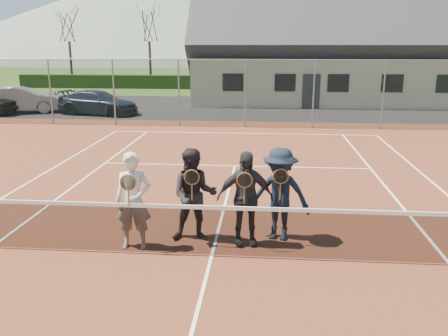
# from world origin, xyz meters

# --- Properties ---
(ground) EXTENTS (220.00, 220.00, 0.00)m
(ground) POSITION_xyz_m (0.00, 20.00, 0.00)
(ground) COLOR #314B1B
(ground) RESTS_ON ground
(court_surface) EXTENTS (30.00, 30.00, 0.02)m
(court_surface) POSITION_xyz_m (0.00, 0.00, 0.01)
(court_surface) COLOR #562819
(court_surface) RESTS_ON ground
(tarmac_carpark) EXTENTS (40.00, 12.00, 0.01)m
(tarmac_carpark) POSITION_xyz_m (-4.00, 20.00, 0.01)
(tarmac_carpark) COLOR black
(tarmac_carpark) RESTS_ON ground
(hedge_row) EXTENTS (40.00, 1.20, 1.10)m
(hedge_row) POSITION_xyz_m (0.00, 32.00, 0.55)
(hedge_row) COLOR black
(hedge_row) RESTS_ON ground
(hill_west) EXTENTS (110.00, 110.00, 18.00)m
(hill_west) POSITION_xyz_m (-25.00, 95.00, 9.00)
(hill_west) COLOR #586A5E
(hill_west) RESTS_ON ground
(hill_centre) EXTENTS (120.00, 120.00, 22.00)m
(hill_centre) POSITION_xyz_m (20.00, 95.00, 11.00)
(hill_centre) COLOR slate
(hill_centre) RESTS_ON ground
(car_b) EXTENTS (4.54, 2.83, 1.41)m
(car_b) POSITION_xyz_m (-12.36, 17.05, 0.71)
(car_b) COLOR #9A9BA2
(car_b) RESTS_ON ground
(car_c) EXTENTS (4.63, 2.64, 1.26)m
(car_c) POSITION_xyz_m (-7.96, 16.80, 0.63)
(car_c) COLOR #1A2335
(car_c) RESTS_ON ground
(court_markings) EXTENTS (11.03, 23.83, 0.01)m
(court_markings) POSITION_xyz_m (0.00, 0.00, 0.02)
(court_markings) COLOR white
(court_markings) RESTS_ON court_surface
(tennis_net) EXTENTS (11.68, 0.08, 1.10)m
(tennis_net) POSITION_xyz_m (0.00, 0.00, 0.54)
(tennis_net) COLOR slate
(tennis_net) RESTS_ON ground
(perimeter_fence) EXTENTS (30.07, 0.07, 3.02)m
(perimeter_fence) POSITION_xyz_m (0.00, 13.50, 1.52)
(perimeter_fence) COLOR slate
(perimeter_fence) RESTS_ON ground
(clubhouse) EXTENTS (15.60, 8.20, 7.70)m
(clubhouse) POSITION_xyz_m (4.00, 24.00, 3.99)
(clubhouse) COLOR beige
(clubhouse) RESTS_ON ground
(tree_a) EXTENTS (3.20, 3.20, 7.77)m
(tree_a) POSITION_xyz_m (-16.00, 33.00, 5.79)
(tree_a) COLOR #392414
(tree_a) RESTS_ON ground
(tree_b) EXTENTS (3.20, 3.20, 7.77)m
(tree_b) POSITION_xyz_m (-9.00, 33.00, 5.79)
(tree_b) COLOR #392114
(tree_b) RESTS_ON ground
(tree_c) EXTENTS (3.20, 3.20, 7.77)m
(tree_c) POSITION_xyz_m (2.00, 33.00, 5.79)
(tree_c) COLOR #332412
(tree_c) RESTS_ON ground
(tree_d) EXTENTS (3.20, 3.20, 7.77)m
(tree_d) POSITION_xyz_m (12.00, 33.00, 5.79)
(tree_d) COLOR #341E13
(tree_d) RESTS_ON ground
(player_a) EXTENTS (0.69, 0.53, 1.80)m
(player_a) POSITION_xyz_m (-1.46, 0.26, 0.92)
(player_a) COLOR beige
(player_a) RESTS_ON court_surface
(player_b) EXTENTS (0.94, 0.76, 1.80)m
(player_b) POSITION_xyz_m (-0.40, 0.69, 0.92)
(player_b) COLOR black
(player_b) RESTS_ON court_surface
(player_c) EXTENTS (1.12, 0.62, 1.80)m
(player_c) POSITION_xyz_m (0.56, 0.59, 0.92)
(player_c) COLOR #25252A
(player_c) RESTS_ON court_surface
(player_d) EXTENTS (1.29, 0.94, 1.80)m
(player_d) POSITION_xyz_m (1.20, 0.89, 0.92)
(player_d) COLOR black
(player_d) RESTS_ON court_surface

